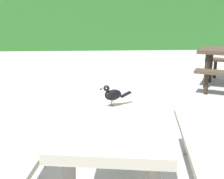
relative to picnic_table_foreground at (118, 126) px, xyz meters
The scene contains 3 objects.
hedge_wall 9.21m from the picnic_table_foreground, 91.24° to the left, with size 28.00×1.38×1.98m, color #2D6B28.
picnic_table_foreground is the anchor object (origin of this frame).
bird_grackle 0.29m from the picnic_table_foreground, 163.09° to the right, with size 0.27×0.15×0.18m.
Camera 1 is at (0.01, -2.31, 1.53)m, focal length 48.84 mm.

